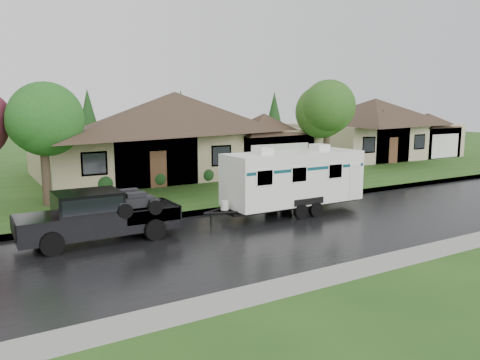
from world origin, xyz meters
name	(u,v)px	position (x,y,z in m)	size (l,w,h in m)	color
ground	(263,219)	(0.00, 0.00, 0.00)	(140.00, 140.00, 0.00)	#254E18
road	(291,229)	(0.00, -2.00, 0.01)	(140.00, 8.00, 0.01)	black
curb	(237,208)	(0.00, 2.25, 0.07)	(140.00, 0.50, 0.15)	gray
lawn	(144,174)	(0.00, 15.00, 0.07)	(140.00, 26.00, 0.15)	#254E18
house_main	(180,123)	(2.29, 13.84, 3.59)	(19.44, 10.80, 6.90)	tan
house_neighbor	(378,122)	(22.27, 14.34, 3.32)	(15.12, 9.72, 6.45)	#BFAB8E
tree_left_green	(42,119)	(-7.58, 6.95, 4.23)	(3.55, 3.55, 5.88)	#382B1E
tree_right_green	(327,111)	(10.56, 8.04, 4.47)	(3.76, 3.76, 6.23)	#382B1E
shrub_row	(206,174)	(2.00, 9.30, 0.65)	(13.60, 1.00, 1.00)	#143814
pickup_truck	(96,214)	(-6.96, 0.32, 0.99)	(5.53, 2.10, 1.84)	black
travel_trailer	(293,177)	(1.84, 0.32, 1.62)	(6.82, 2.40, 3.06)	white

